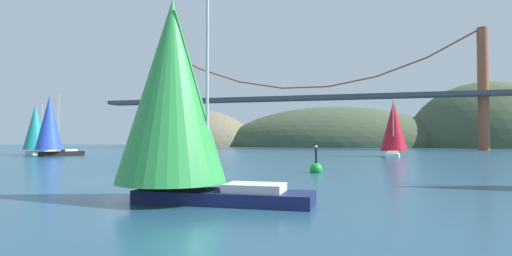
# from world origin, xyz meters

# --- Properties ---
(ground_plane) EXTENTS (360.00, 360.00, 0.00)m
(ground_plane) POSITION_xyz_m (0.00, 0.00, 0.00)
(ground_plane) COLOR navy
(headland_center) EXTENTS (86.91, 44.00, 31.32)m
(headland_center) POSITION_xyz_m (5.00, 135.00, 0.00)
(headland_center) COLOR #425138
(headland_center) RESTS_ON ground_plane
(headland_left) EXTENTS (55.84, 44.00, 32.20)m
(headland_left) POSITION_xyz_m (-55.00, 135.00, 0.00)
(headland_left) COLOR #6B664C
(headland_left) RESTS_ON ground_plane
(headland_right) EXTENTS (55.96, 44.00, 47.20)m
(headland_right) POSITION_xyz_m (60.00, 135.00, 0.00)
(headland_right) COLOR #425138
(headland_right) RESTS_ON ground_plane
(suspension_bridge) EXTENTS (132.60, 6.00, 33.46)m
(suspension_bridge) POSITION_xyz_m (0.00, 95.00, 15.91)
(suspension_bridge) COLOR brown
(suspension_bridge) RESTS_ON ground_plane
(sailboat_crimson_sail) EXTENTS (4.95, 8.24, 9.67)m
(sailboat_crimson_sail) POSITION_xyz_m (21.85, 46.26, 4.95)
(sailboat_crimson_sail) COLOR white
(sailboat_crimson_sail) RESTS_ON ground_plane
(sailboat_green_sail) EXTENTS (9.25, 5.18, 10.34)m
(sailboat_green_sail) POSITION_xyz_m (8.25, -7.95, 4.98)
(sailboat_green_sail) COLOR #191E4C
(sailboat_green_sail) RESTS_ON ground_plane
(sailboat_teal_sail) EXTENTS (4.20, 8.01, 9.67)m
(sailboat_teal_sail) POSITION_xyz_m (-42.71, 36.99, 4.90)
(sailboat_teal_sail) COLOR white
(sailboat_teal_sail) RESTS_ON ground_plane
(sailboat_blue_spinnaker) EXTENTS (5.74, 8.76, 10.91)m
(sailboat_blue_spinnaker) POSITION_xyz_m (-34.60, 31.62, 5.37)
(sailboat_blue_spinnaker) COLOR black
(sailboat_blue_spinnaker) RESTS_ON ground_plane
(channel_buoy) EXTENTS (1.10, 1.10, 2.64)m
(channel_buoy) POSITION_xyz_m (12.87, 9.91, 0.37)
(channel_buoy) COLOR green
(channel_buoy) RESTS_ON ground_plane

